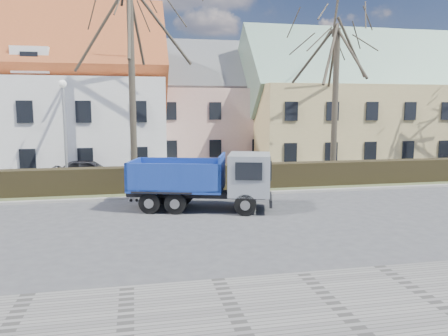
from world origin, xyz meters
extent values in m
plane|color=#3B3B3D|center=(0.00, 0.00, 0.00)|extent=(120.00, 120.00, 0.00)
cube|color=slate|center=(0.00, -8.50, 0.04)|extent=(80.00, 5.00, 0.08)
cube|color=gray|center=(0.00, 4.60, 0.06)|extent=(80.00, 0.30, 0.12)
cube|color=#3F4929|center=(0.00, 6.20, 0.05)|extent=(80.00, 3.00, 0.10)
cube|color=black|center=(0.00, 6.00, 0.65)|extent=(60.00, 0.90, 1.30)
imported|color=black|center=(-4.68, 10.29, 0.67)|extent=(3.99, 1.73, 1.34)
camera|label=1|loc=(-1.95, -16.26, 4.31)|focal=35.00mm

